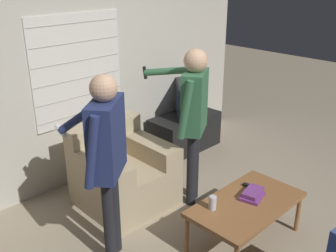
% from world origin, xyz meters
% --- Properties ---
extents(wall_back, '(5.20, 0.08, 2.55)m').
position_xyz_m(wall_back, '(-0.00, 2.03, 1.28)').
color(wall_back, '#BCB7A8').
rests_on(wall_back, ground_plane).
extents(armchair_beige, '(0.87, 0.89, 0.84)m').
position_xyz_m(armchair_beige, '(-0.05, 1.25, 0.34)').
color(armchair_beige, tan).
rests_on(armchair_beige, ground_plane).
extents(coffee_table, '(1.06, 0.60, 0.42)m').
position_xyz_m(coffee_table, '(0.32, -0.05, 0.38)').
color(coffee_table, brown).
rests_on(coffee_table, ground_plane).
extents(tv_stand, '(0.97, 0.49, 0.48)m').
position_xyz_m(tv_stand, '(1.39, 1.70, 0.24)').
color(tv_stand, black).
rests_on(tv_stand, ground_plane).
extents(tv, '(0.55, 0.59, 0.46)m').
position_xyz_m(tv, '(1.39, 1.70, 0.71)').
color(tv, black).
rests_on(tv, tv_stand).
extents(person_left_standing, '(0.53, 0.79, 1.63)m').
position_xyz_m(person_left_standing, '(-0.64, 0.65, 1.03)').
color(person_left_standing, black).
rests_on(person_left_standing, ground_plane).
extents(person_right_standing, '(0.50, 0.82, 1.64)m').
position_xyz_m(person_right_standing, '(0.49, 0.76, 1.05)').
color(person_right_standing, black).
rests_on(person_right_standing, ground_plane).
extents(book_stack, '(0.27, 0.22, 0.07)m').
position_xyz_m(book_stack, '(0.42, -0.04, 0.45)').
color(book_stack, '#75387F').
rests_on(book_stack, coffee_table).
extents(soda_can, '(0.07, 0.07, 0.13)m').
position_xyz_m(soda_can, '(0.02, 0.10, 0.48)').
color(soda_can, silver).
rests_on(soda_can, coffee_table).
extents(spare_remote, '(0.05, 0.13, 0.02)m').
position_xyz_m(spare_remote, '(0.55, 0.08, 0.43)').
color(spare_remote, black).
rests_on(spare_remote, coffee_table).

